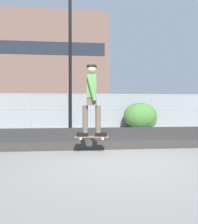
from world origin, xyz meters
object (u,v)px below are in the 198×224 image
object	(u,v)px
street_lamp	(70,40)
shrub_left	(140,116)
skateboard	(92,137)
skater	(92,96)
parked_car_mid	(101,111)
parked_car_near	(7,111)
shrub_center	(146,120)

from	to	relation	value
street_lamp	shrub_left	distance (m)	5.30
skateboard	skater	bearing A→B (deg)	-153.43
skateboard	parked_car_mid	world-z (taller)	parked_car_mid
skateboard	parked_car_mid	size ratio (longest dim) A/B	0.18
skater	shrub_left	size ratio (longest dim) A/B	0.99
skater	shrub_left	xyz separation A→B (m)	(3.02, 6.19, -0.74)
shrub_left	parked_car_near	bearing A→B (deg)	154.74
skateboard	skater	size ratio (longest dim) A/B	0.47
parked_car_near	shrub_left	distance (m)	8.67
shrub_center	skateboard	bearing A→B (deg)	-118.22
street_lamp	parked_car_mid	size ratio (longest dim) A/B	1.65
parked_car_near	shrub_center	xyz separation A→B (m)	(8.14, -3.71, -0.38)
skater	parked_car_near	size ratio (longest dim) A/B	0.39
street_lamp	parked_car_mid	bearing A→B (deg)	63.20
parked_car_near	parked_car_mid	bearing A→B (deg)	3.33
street_lamp	shrub_left	world-z (taller)	street_lamp
skateboard	parked_car_near	distance (m)	11.01
parked_car_mid	parked_car_near	bearing A→B (deg)	-176.67
skater	street_lamp	distance (m)	7.02
skateboard	shrub_left	size ratio (longest dim) A/B	0.47
shrub_center	parked_car_near	bearing A→B (deg)	155.52
street_lamp	shrub_center	distance (m)	5.67
skateboard	shrub_center	bearing A→B (deg)	61.78
shrub_left	shrub_center	size ratio (longest dim) A/B	1.48
parked_car_mid	shrub_center	bearing A→B (deg)	-64.49
skater	shrub_left	bearing A→B (deg)	64.01
parked_car_near	parked_car_mid	distance (m)	6.21
shrub_left	shrub_center	xyz separation A→B (m)	(0.30, -0.01, -0.22)
street_lamp	skater	bearing A→B (deg)	-84.23
parked_car_near	parked_car_mid	xyz separation A→B (m)	(6.20, 0.36, 0.00)
skateboard	parked_car_near	size ratio (longest dim) A/B	0.18
skateboard	shrub_left	distance (m)	6.89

